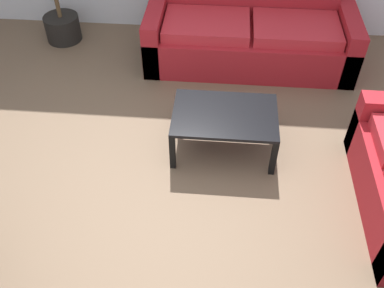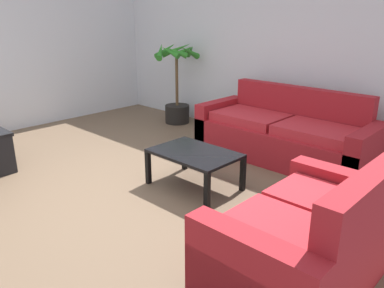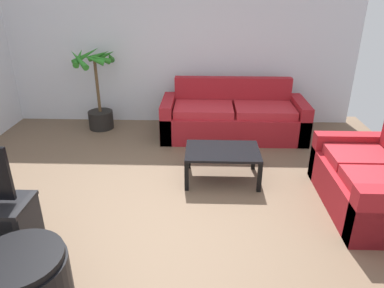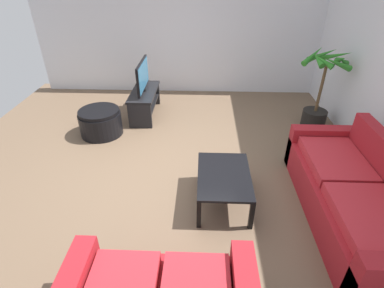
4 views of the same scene
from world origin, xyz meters
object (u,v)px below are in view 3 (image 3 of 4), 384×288
(potted_palm, at_px, (98,95))
(ottoman, at_px, (23,279))
(coffee_table, at_px, (222,154))
(couch_main, at_px, (233,118))
(couch_loveseat, at_px, (372,184))

(potted_palm, relative_size, ottoman, 1.93)
(coffee_table, distance_m, ottoman, 2.58)
(coffee_table, bearing_deg, potted_palm, 139.59)
(ottoman, bearing_deg, couch_main, 61.92)
(couch_loveseat, xyz_separation_m, coffee_table, (-1.62, 0.57, 0.06))
(ottoman, bearing_deg, potted_palm, 96.41)
(ottoman, bearing_deg, couch_loveseat, 23.88)
(couch_main, relative_size, potted_palm, 1.68)
(couch_main, relative_size, ottoman, 3.23)
(couch_main, distance_m, coffee_table, 1.48)
(couch_main, height_order, coffee_table, couch_main)
(couch_main, xyz_separation_m, couch_loveseat, (1.39, -2.03, -0.01))
(potted_palm, height_order, ottoman, potted_palm)
(couch_main, height_order, ottoman, couch_main)
(coffee_table, xyz_separation_m, ottoman, (-1.61, -2.01, -0.14))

